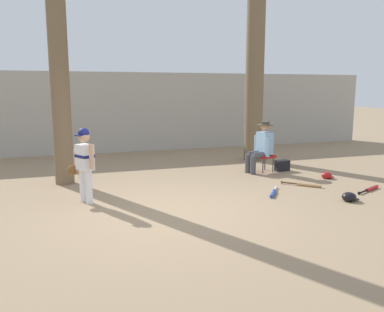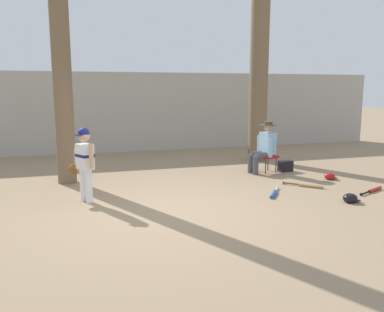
{
  "view_description": "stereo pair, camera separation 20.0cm",
  "coord_description": "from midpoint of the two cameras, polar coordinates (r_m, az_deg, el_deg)",
  "views": [
    {
      "loc": [
        -1.57,
        -5.88,
        1.95
      ],
      "look_at": [
        0.68,
        0.84,
        0.75
      ],
      "focal_mm": 37.04,
      "sensor_mm": 36.0,
      "label": 1
    },
    {
      "loc": [
        -1.38,
        -5.94,
        1.95
      ],
      "look_at": [
        0.68,
        0.84,
        0.75
      ],
      "focal_mm": 37.04,
      "sensor_mm": 36.0,
      "label": 2
    }
  ],
  "objects": [
    {
      "name": "batting_helmet_black",
      "position": [
        7.49,
        20.98,
        -5.54
      ],
      "size": [
        0.3,
        0.23,
        0.17
      ],
      "color": "black",
      "rests_on": "ground"
    },
    {
      "name": "bat_wood_tan",
      "position": [
        8.35,
        15.41,
        -4.01
      ],
      "size": [
        0.61,
        0.63,
        0.07
      ],
      "color": "tan",
      "rests_on": "ground"
    },
    {
      "name": "folding_stool",
      "position": [
        9.53,
        9.76,
        -0.09
      ],
      "size": [
        0.46,
        0.46,
        0.41
      ],
      "color": "red",
      "rests_on": "ground"
    },
    {
      "name": "young_ballplayer",
      "position": [
        7.05,
        -16.09,
        -0.61
      ],
      "size": [
        0.49,
        0.53,
        1.31
      ],
      "color": "white",
      "rests_on": "ground"
    },
    {
      "name": "bat_blue_youth",
      "position": [
        7.58,
        10.89,
        -5.21
      ],
      "size": [
        0.52,
        0.67,
        0.07
      ],
      "color": "#2347AD",
      "rests_on": "ground"
    },
    {
      "name": "tree_behind_spectator",
      "position": [
        10.96,
        8.47,
        10.71
      ],
      "size": [
        0.83,
        0.83,
        5.23
      ],
      "color": "brown",
      "rests_on": "ground"
    },
    {
      "name": "concrete_back_wall",
      "position": [
        12.59,
        -11.83,
        6.15
      ],
      "size": [
        18.0,
        0.36,
        2.46
      ],
      "primitive_type": "cube",
      "color": "#ADA89E",
      "rests_on": "ground"
    },
    {
      "name": "ground_plane",
      "position": [
        6.4,
        -4.33,
        -8.17
      ],
      "size": [
        60.0,
        60.0,
        0.0
      ],
      "primitive_type": "plane",
      "color": "#937A5B"
    },
    {
      "name": "bat_red_barrel",
      "position": [
        8.43,
        23.7,
        -4.35
      ],
      "size": [
        0.75,
        0.38,
        0.07
      ],
      "color": "red",
      "rests_on": "ground"
    },
    {
      "name": "tree_near_player",
      "position": [
        8.59,
        -19.47,
        15.47
      ],
      "size": [
        0.65,
        0.65,
        6.52
      ],
      "color": "brown",
      "rests_on": "ground"
    },
    {
      "name": "batting_helmet_red",
      "position": [
        9.2,
        18.24,
        -2.67
      ],
      "size": [
        0.28,
        0.21,
        0.16
      ],
      "color": "#A81919",
      "rests_on": "ground"
    },
    {
      "name": "handbag_beside_stool",
      "position": [
        9.75,
        12.29,
        -1.36
      ],
      "size": [
        0.36,
        0.22,
        0.26
      ],
      "primitive_type": "cube",
      "rotation": [
        0.0,
        0.0,
        0.11
      ],
      "color": "black",
      "rests_on": "ground"
    },
    {
      "name": "seated_spectator",
      "position": [
        9.43,
        9.34,
        1.51
      ],
      "size": [
        0.68,
        0.54,
        1.2
      ],
      "color": "#47474C",
      "rests_on": "ground"
    }
  ]
}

